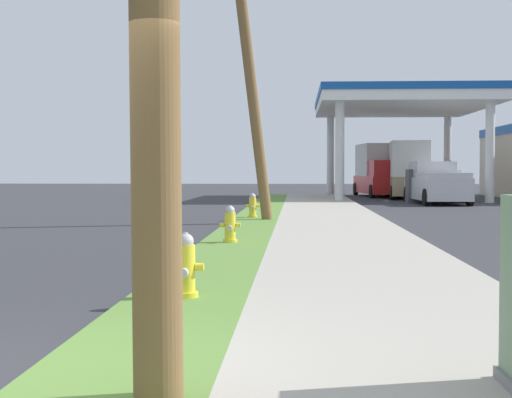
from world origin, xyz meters
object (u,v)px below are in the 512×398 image
object	(u,v)px
fire_hydrant_third	(253,207)
fire_hydrant_fourth	(265,198)
car_white_by_near_pump	(441,187)
fire_hydrant_nearest	(186,269)
truck_red_at_far_bay	(379,171)
utility_pole_midground	(246,43)
truck_silver_on_apron	(436,184)
truck_tan_at_forecourt	(408,171)
fire_hydrant_second	(230,226)

from	to	relation	value
fire_hydrant_third	fire_hydrant_fourth	bearing A→B (deg)	89.47
car_white_by_near_pump	fire_hydrant_third	bearing A→B (deg)	-119.29
fire_hydrant_nearest	truck_red_at_far_bay	xyz separation A→B (m)	(6.10, 36.67, 1.04)
fire_hydrant_nearest	utility_pole_midground	size ratio (longest dim) A/B	0.07
car_white_by_near_pump	truck_silver_on_apron	bearing A→B (deg)	-104.56
utility_pole_midground	truck_red_at_far_bay	world-z (taller)	utility_pole_midground
fire_hydrant_third	truck_silver_on_apron	world-z (taller)	truck_silver_on_apron
truck_red_at_far_bay	truck_tan_at_forecourt	bearing A→B (deg)	-65.66
fire_hydrant_second	truck_tan_at_forecourt	bearing A→B (deg)	74.67
fire_hydrant_second	truck_red_at_far_bay	distance (m)	30.68
car_white_by_near_pump	truck_red_at_far_bay	distance (m)	7.11
fire_hydrant_second	fire_hydrant_nearest	bearing A→B (deg)	-89.38
fire_hydrant_third	fire_hydrant_fourth	world-z (taller)	same
fire_hydrant_nearest	truck_silver_on_apron	size ratio (longest dim) A/B	0.14
fire_hydrant_nearest	utility_pole_midground	world-z (taller)	utility_pole_midground
utility_pole_midground	truck_red_at_far_bay	distance (m)	24.38
utility_pole_midground	car_white_by_near_pump	world-z (taller)	utility_pole_midground
truck_red_at_far_bay	fire_hydrant_third	bearing A→B (deg)	-105.75
fire_hydrant_nearest	car_white_by_near_pump	xyz separation A→B (m)	(8.49, 30.02, 0.28)
fire_hydrant_nearest	truck_silver_on_apron	world-z (taller)	truck_silver_on_apron
fire_hydrant_second	truck_red_at_far_bay	size ratio (longest dim) A/B	0.11
fire_hydrant_fourth	utility_pole_midground	bearing A→B (deg)	-91.16
fire_hydrant_nearest	truck_tan_at_forecourt	xyz separation A→B (m)	(7.38, 33.84, 1.04)
truck_red_at_far_bay	car_white_by_near_pump	bearing A→B (deg)	-70.28
fire_hydrant_fourth	car_white_by_near_pump	xyz separation A→B (m)	(8.50, 7.82, 0.28)
fire_hydrant_fourth	truck_red_at_far_bay	xyz separation A→B (m)	(6.12, 14.48, 1.04)
fire_hydrant_fourth	fire_hydrant_second	bearing A→B (deg)	-90.19
fire_hydrant_second	car_white_by_near_pump	distance (m)	24.90
fire_hydrant_third	truck_tan_at_forecourt	world-z (taller)	truck_tan_at_forecourt
fire_hydrant_second	utility_pole_midground	bearing A→B (deg)	91.06
fire_hydrant_nearest	truck_red_at_far_bay	bearing A→B (deg)	80.56
truck_red_at_far_bay	truck_silver_on_apron	bearing A→B (deg)	-80.41
fire_hydrant_third	car_white_by_near_pump	xyz separation A→B (m)	(8.57, 15.28, 0.28)
fire_hydrant_third	car_white_by_near_pump	bearing A→B (deg)	60.71
utility_pole_midground	truck_silver_on_apron	xyz separation A→B (m)	(7.92, 13.66, -4.32)
fire_hydrant_second	truck_silver_on_apron	distance (m)	21.88
truck_silver_on_apron	truck_red_at_far_bay	xyz separation A→B (m)	(-1.62, 9.59, 0.57)
fire_hydrant_nearest	truck_red_at_far_bay	world-z (taller)	truck_red_at_far_bay
fire_hydrant_third	utility_pole_midground	bearing A→B (deg)	-94.68
fire_hydrant_third	truck_tan_at_forecourt	distance (m)	20.53
fire_hydrant_nearest	truck_tan_at_forecourt	bearing A→B (deg)	77.69
truck_tan_at_forecourt	utility_pole_midground	bearing A→B (deg)	-110.37
utility_pole_midground	car_white_by_near_pump	distance (m)	19.27
fire_hydrant_second	fire_hydrant_fourth	distance (m)	15.56
fire_hydrant_second	truck_red_at_far_bay	world-z (taller)	truck_red_at_far_bay
fire_hydrant_third	truck_tan_at_forecourt	size ratio (longest dim) A/B	0.11
fire_hydrant_nearest	truck_tan_at_forecourt	world-z (taller)	truck_tan_at_forecourt
fire_hydrant_second	truck_silver_on_apron	size ratio (longest dim) A/B	0.14
car_white_by_near_pump	truck_red_at_far_bay	bearing A→B (deg)	109.72
fire_hydrant_third	truck_red_at_far_bay	xyz separation A→B (m)	(6.19, 21.94, 1.04)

